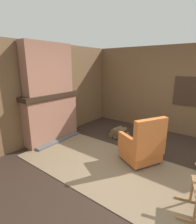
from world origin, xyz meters
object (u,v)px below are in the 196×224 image
object	(u,v)px
storage_case	(54,90)
oil_lamp_vase	(34,92)
armchair	(142,146)
firewood_stack	(119,133)

from	to	relation	value
storage_case	oil_lamp_vase	bearing A→B (deg)	-90.01
armchair	oil_lamp_vase	world-z (taller)	oil_lamp_vase
armchair	firewood_stack	size ratio (longest dim) A/B	2.08
oil_lamp_vase	firewood_stack	bearing A→B (deg)	49.82
armchair	storage_case	world-z (taller)	storage_case
armchair	oil_lamp_vase	distance (m)	2.77
armchair	firewood_stack	world-z (taller)	armchair
armchair	firewood_stack	bearing A→B (deg)	-11.22
armchair	storage_case	bearing A→B (deg)	33.07
storage_case	armchair	bearing A→B (deg)	5.08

